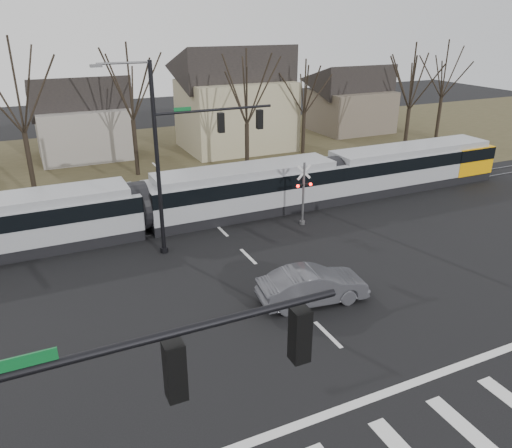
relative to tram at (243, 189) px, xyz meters
name	(u,v)px	position (x,y,z in m)	size (l,w,h in m)	color
ground	(357,363)	(-2.36, -16.00, -1.74)	(140.00, 140.00, 0.00)	black
grass_verge	(150,160)	(-2.36, 16.00, -1.73)	(140.00, 28.00, 0.01)	#38331E
crosswalk	(433,437)	(-2.36, -20.00, -1.73)	(27.00, 2.60, 0.01)	silver
stop_line	(387,392)	(-2.36, -17.80, -1.73)	(28.00, 0.35, 0.01)	silver
lane_dashes	(210,219)	(-2.36, 0.00, -1.73)	(0.18, 30.00, 0.01)	silver
rail_pair	(211,220)	(-2.36, -0.20, -1.71)	(90.00, 1.52, 0.06)	#59595E
tram	(243,189)	(0.00, 0.00, 0.00)	(42.03, 3.12, 3.19)	gray
sedan	(313,286)	(-1.62, -11.48, -0.91)	(5.20, 2.38, 1.65)	#44444A
signal_pole_far	(186,149)	(-4.76, -3.50, 3.96)	(9.28, 0.44, 10.20)	black
rail_crossing_signal	(303,196)	(2.64, -3.21, 0.15)	(1.08, 0.36, 4.00)	#59595B
tree_row	(188,114)	(-0.36, 10.00, 3.26)	(59.20, 7.20, 10.00)	black
house_b	(81,113)	(-7.36, 20.00, 2.23)	(8.64, 7.56, 7.65)	gray
house_c	(235,94)	(6.64, 17.00, 3.50)	(10.80, 8.64, 10.10)	tan
house_d	(351,95)	(21.64, 19.00, 2.23)	(8.64, 7.56, 7.65)	brown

